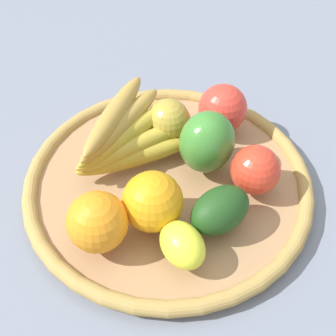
% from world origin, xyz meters
% --- Properties ---
extents(ground_plane, '(2.40, 2.40, 0.00)m').
position_xyz_m(ground_plane, '(0.00, 0.00, 0.00)').
color(ground_plane, slate).
rests_on(ground_plane, ground).
extents(basket, '(0.43, 0.43, 0.03)m').
position_xyz_m(basket, '(0.00, 0.00, 0.01)').
color(basket, '#A27951').
rests_on(basket, ground_plane).
extents(bell_pepper, '(0.11, 0.11, 0.10)m').
position_xyz_m(bell_pepper, '(0.04, -0.04, 0.08)').
color(bell_pepper, '#3B7E2E').
rests_on(bell_pepper, basket).
extents(apple_0, '(0.09, 0.09, 0.07)m').
position_xyz_m(apple_0, '(0.08, 0.03, 0.06)').
color(apple_0, '#A78F33').
rests_on(apple_0, basket).
extents(banana_bunch, '(0.19, 0.16, 0.08)m').
position_xyz_m(banana_bunch, '(0.02, 0.07, 0.07)').
color(banana_bunch, '#AB912B').
rests_on(banana_bunch, basket).
extents(lemon_0, '(0.08, 0.09, 0.05)m').
position_xyz_m(lemon_0, '(-0.12, -0.07, 0.06)').
color(lemon_0, yellow).
rests_on(lemon_0, basket).
extents(apple_2, '(0.08, 0.08, 0.07)m').
position_xyz_m(apple_2, '(0.03, -0.12, 0.06)').
color(apple_2, red).
rests_on(apple_2, basket).
extents(apple_1, '(0.11, 0.11, 0.08)m').
position_xyz_m(apple_1, '(0.14, -0.04, 0.07)').
color(apple_1, red).
rests_on(apple_1, basket).
extents(orange_0, '(0.12, 0.12, 0.08)m').
position_xyz_m(orange_0, '(-0.08, -0.01, 0.07)').
color(orange_0, orange).
rests_on(orange_0, basket).
extents(avocado, '(0.11, 0.10, 0.06)m').
position_xyz_m(avocado, '(-0.05, -0.10, 0.06)').
color(avocado, '#1C4218').
rests_on(avocado, basket).
extents(orange_1, '(0.11, 0.11, 0.08)m').
position_xyz_m(orange_1, '(-0.14, 0.04, 0.07)').
color(orange_1, orange).
rests_on(orange_1, basket).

